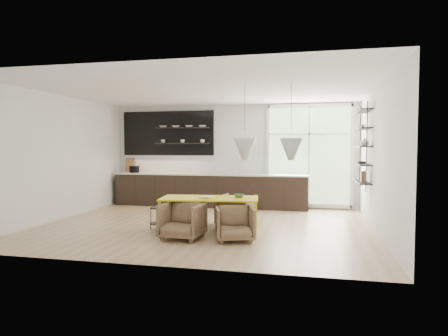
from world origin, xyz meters
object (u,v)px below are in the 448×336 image
(dining_table, at_px, (210,200))
(armchair_back_left, at_px, (190,211))
(armchair_back_right, at_px, (236,210))
(armchair_front_left, at_px, (182,221))
(armchair_front_right, at_px, (235,224))
(wire_stool, at_px, (159,215))

(dining_table, height_order, armchair_back_left, dining_table)
(dining_table, bearing_deg, armchair_back_right, 57.67)
(armchair_front_left, bearing_deg, armchair_back_right, 67.96)
(armchair_back_left, relative_size, armchair_front_left, 0.90)
(armchair_back_left, height_order, armchair_front_right, armchair_front_right)
(armchair_back_left, distance_m, armchair_front_left, 1.32)
(armchair_back_right, xyz_separation_m, armchair_front_right, (0.24, -1.40, -0.02))
(armchair_front_left, relative_size, armchair_front_right, 1.09)
(dining_table, relative_size, armchair_front_left, 2.69)
(dining_table, relative_size, armchair_front_right, 2.92)
(dining_table, xyz_separation_m, wire_stool, (-1.10, 0.05, -0.35))
(armchair_back_left, bearing_deg, dining_table, 127.05)
(armchair_front_right, bearing_deg, armchair_front_left, 167.17)
(armchair_back_right, bearing_deg, wire_stool, 37.76)
(armchair_back_right, bearing_deg, armchair_front_right, 110.22)
(dining_table, height_order, armchair_back_right, dining_table)
(armchair_front_right, bearing_deg, armchair_back_right, 82.96)
(armchair_front_left, bearing_deg, armchair_back_left, 105.91)
(armchair_back_right, height_order, armchair_front_left, armchair_front_left)
(dining_table, xyz_separation_m, armchair_back_left, (-0.61, 0.63, -0.34))
(armchair_back_right, relative_size, armchair_front_right, 1.08)
(wire_stool, bearing_deg, armchair_front_right, -20.39)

